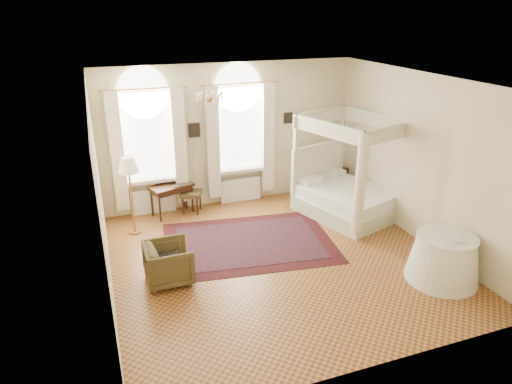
% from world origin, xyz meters
% --- Properties ---
extents(ground, '(6.00, 6.00, 0.00)m').
position_xyz_m(ground, '(0.00, 0.00, 0.00)').
color(ground, olive).
rests_on(ground, ground).
extents(room_walls, '(6.00, 6.00, 6.00)m').
position_xyz_m(room_walls, '(0.00, 0.00, 1.98)').
color(room_walls, beige).
rests_on(room_walls, ground).
extents(window_left, '(1.62, 0.27, 3.29)m').
position_xyz_m(window_left, '(-1.90, 2.87, 1.49)').
color(window_left, white).
rests_on(window_left, room_walls).
extents(window_right, '(1.62, 0.27, 3.29)m').
position_xyz_m(window_right, '(0.20, 2.87, 1.49)').
color(window_right, white).
rests_on(window_right, room_walls).
extents(chandelier, '(0.51, 0.45, 0.50)m').
position_xyz_m(chandelier, '(-0.90, 1.20, 2.91)').
color(chandelier, '#B17B3B').
rests_on(chandelier, room_walls).
extents(wall_pictures, '(2.54, 0.03, 0.39)m').
position_xyz_m(wall_pictures, '(0.09, 2.97, 1.89)').
color(wall_pictures, black).
rests_on(wall_pictures, room_walls).
extents(canopy_bed, '(2.23, 2.48, 2.26)m').
position_xyz_m(canopy_bed, '(2.25, 1.33, 0.51)').
color(canopy_bed, beige).
rests_on(canopy_bed, ground).
extents(nightstand, '(0.55, 0.53, 0.63)m').
position_xyz_m(nightstand, '(2.70, 2.66, 0.32)').
color(nightstand, '#371A0F').
rests_on(nightstand, ground).
extents(nightstand_lamp, '(0.26, 0.26, 0.38)m').
position_xyz_m(nightstand_lamp, '(2.65, 2.59, 0.88)').
color(nightstand_lamp, '#B17B3B').
rests_on(nightstand_lamp, nightstand).
extents(writing_desk, '(1.05, 0.77, 0.71)m').
position_xyz_m(writing_desk, '(-1.50, 2.70, 0.60)').
color(writing_desk, '#371A0F').
rests_on(writing_desk, ground).
extents(laptop, '(0.33, 0.23, 0.02)m').
position_xyz_m(laptop, '(-1.31, 2.61, 0.72)').
color(laptop, black).
rests_on(laptop, writing_desk).
extents(stool, '(0.58, 0.58, 0.51)m').
position_xyz_m(stool, '(-1.06, 2.65, 0.42)').
color(stool, '#493F1F').
rests_on(stool, ground).
extents(armchair, '(0.80, 0.77, 0.72)m').
position_xyz_m(armchair, '(-2.05, -0.05, 0.36)').
color(armchair, '#41361C').
rests_on(armchair, ground).
extents(coffee_table, '(0.67, 0.52, 0.42)m').
position_xyz_m(coffee_table, '(-2.15, 0.10, 0.38)').
color(coffee_table, silver).
rests_on(coffee_table, ground).
extents(floor_lamp, '(0.43, 0.43, 1.66)m').
position_xyz_m(floor_lamp, '(-2.42, 2.05, 1.41)').
color(floor_lamp, '#B17B3B').
rests_on(floor_lamp, ground).
extents(oriental_rug, '(3.62, 2.81, 0.01)m').
position_xyz_m(oriental_rug, '(-0.31, 0.79, 0.01)').
color(oriental_rug, '#3B0E11').
rests_on(oriental_rug, ground).
extents(side_table, '(1.23, 1.23, 0.84)m').
position_xyz_m(side_table, '(2.43, -1.59, 0.41)').
color(side_table, white).
rests_on(side_table, ground).
extents(book, '(0.18, 0.24, 0.02)m').
position_xyz_m(book, '(2.35, -1.74, 0.85)').
color(book, black).
rests_on(book, side_table).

